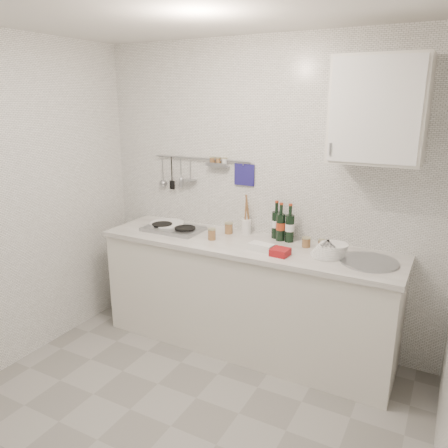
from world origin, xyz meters
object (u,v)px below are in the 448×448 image
at_px(plate_stack_hob, 166,225).
at_px(plate_stack_sink, 330,250).
at_px(wall_cabinet, 379,110).
at_px(wine_bottles, 282,222).
at_px(utensil_crock, 246,225).

height_order(plate_stack_hob, plate_stack_sink, plate_stack_sink).
xyz_separation_m(wall_cabinet, plate_stack_hob, (-1.72, -0.06, -1.01)).
xyz_separation_m(plate_stack_hob, wine_bottles, (1.05, 0.13, 0.13)).
bearing_deg(plate_stack_sink, utensil_crock, 165.17).
bearing_deg(plate_stack_sink, wine_bottles, 157.22).
distance_m(wall_cabinet, utensil_crock, 1.38).
xyz_separation_m(wall_cabinet, utensil_crock, (-1.00, 0.09, -0.95)).
relative_size(plate_stack_hob, plate_stack_sink, 1.24).
height_order(plate_stack_sink, utensil_crock, utensil_crock).
xyz_separation_m(plate_stack_sink, utensil_crock, (-0.77, 0.20, 0.03)).
height_order(wall_cabinet, plate_stack_sink, wall_cabinet).
bearing_deg(wine_bottles, wall_cabinet, -6.27).
bearing_deg(utensil_crock, wine_bottles, -3.01).
relative_size(wall_cabinet, plate_stack_hob, 2.17).
relative_size(plate_stack_sink, utensil_crock, 0.76).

